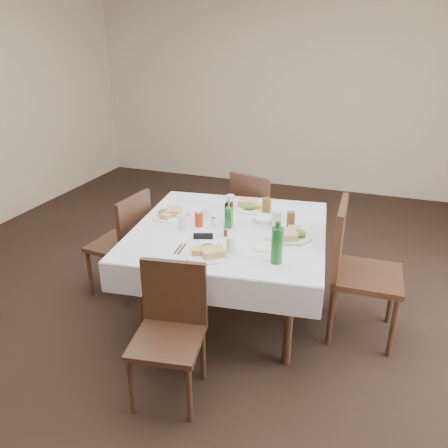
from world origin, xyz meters
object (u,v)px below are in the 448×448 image
at_px(coffee_mug, 202,213).
at_px(green_bottle, 277,245).
at_px(chair_south, 171,322).
at_px(water_w, 182,222).
at_px(dining_table, 229,237).
at_px(oil_cruet_green, 229,217).
at_px(water_n, 230,202).
at_px(ketchup_bottle, 199,219).
at_px(chair_east, 354,263).
at_px(chair_west, 126,238).
at_px(bread_basket, 264,221).
at_px(chair_north, 255,212).
at_px(water_e, 276,220).
at_px(oil_cruet_dark, 229,212).
at_px(water_s, 231,245).

bearing_deg(coffee_mug, green_bottle, -35.52).
xyz_separation_m(chair_south, water_w, (-0.26, 0.77, 0.32)).
relative_size(dining_table, oil_cruet_green, 7.78).
bearing_deg(water_n, chair_south, -87.66).
bearing_deg(water_w, chair_south, -70.97).
bearing_deg(green_bottle, dining_table, 138.33).
xyz_separation_m(water_n, oil_cruet_green, (0.11, -0.37, 0.03)).
relative_size(dining_table, ketchup_bottle, 11.98).
distance_m(water_w, ketchup_bottle, 0.14).
bearing_deg(ketchup_bottle, chair_east, 5.54).
bearing_deg(chair_west, chair_south, -46.40).
relative_size(chair_west, water_n, 7.25).
bearing_deg(chair_south, oil_cruet_green, 86.39).
distance_m(water_n, bread_basket, 0.41).
relative_size(water_w, oil_cruet_green, 0.57).
height_order(water_w, bread_basket, water_w).
bearing_deg(chair_south, coffee_mug, 101.27).
distance_m(dining_table, chair_north, 0.96).
distance_m(water_e, ketchup_bottle, 0.60).
relative_size(oil_cruet_dark, ketchup_bottle, 1.60).
distance_m(dining_table, chair_west, 0.95).
height_order(oil_cruet_green, green_bottle, green_bottle).
height_order(dining_table, chair_north, chair_north).
distance_m(bread_basket, green_bottle, 0.63).
bearing_deg(green_bottle, chair_west, 163.44).
bearing_deg(chair_north, green_bottle, -68.98).
height_order(water_n, coffee_mug, water_n).
height_order(water_n, water_e, water_e).
bearing_deg(bread_basket, chair_east, -7.24).
distance_m(oil_cruet_dark, coffee_mug, 0.24).
relative_size(water_e, water_w, 1.18).
bearing_deg(chair_east, water_n, 164.03).
relative_size(water_n, oil_cruet_dark, 0.59).
bearing_deg(coffee_mug, water_n, 60.21).
height_order(ketchup_bottle, green_bottle, green_bottle).
height_order(dining_table, ketchup_bottle, ketchup_bottle).
bearing_deg(oil_cruet_green, chair_west, -179.63).
relative_size(oil_cruet_green, coffee_mug, 1.40).
bearing_deg(water_n, oil_cruet_dark, -73.66).
xyz_separation_m(bread_basket, ketchup_bottle, (-0.47, -0.20, 0.03)).
height_order(chair_south, water_e, water_e).
bearing_deg(oil_cruet_dark, green_bottle, -45.59).
xyz_separation_m(water_n, bread_basket, (0.35, -0.21, -0.03)).
bearing_deg(oil_cruet_green, chair_south, -93.61).
bearing_deg(chair_south, water_s, 68.41).
bearing_deg(green_bottle, ketchup_bottle, 152.05).
xyz_separation_m(dining_table, ketchup_bottle, (-0.23, -0.04, 0.14)).
bearing_deg(chair_west, ketchup_bottle, -3.68).
relative_size(water_e, bread_basket, 0.74).
height_order(dining_table, water_s, water_s).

